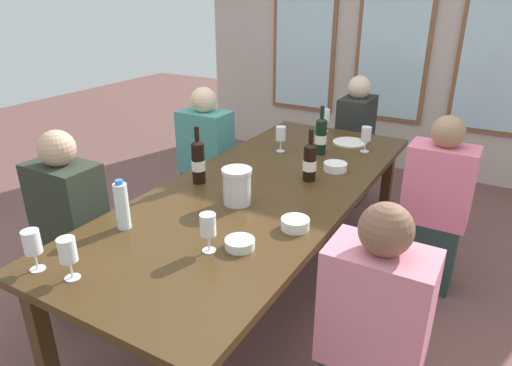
# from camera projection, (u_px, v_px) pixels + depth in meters

# --- Properties ---
(ground_plane) EXTENTS (12.00, 12.00, 0.00)m
(ground_plane) POSITION_uv_depth(u_px,v_px,m) (262.00, 294.00, 2.85)
(ground_plane) COLOR brown
(back_wall_with_windows) EXTENTS (4.22, 0.10, 2.90)m
(back_wall_with_windows) POSITION_uv_depth(u_px,v_px,m) (396.00, 24.00, 4.38)
(back_wall_with_windows) COLOR #C0ADA4
(back_wall_with_windows) RESTS_ON ground
(dining_table) EXTENTS (1.02, 2.57, 0.74)m
(dining_table) POSITION_uv_depth(u_px,v_px,m) (263.00, 196.00, 2.58)
(dining_table) COLOR #422C15
(dining_table) RESTS_ON ground
(white_plate_0) EXTENTS (0.24, 0.24, 0.01)m
(white_plate_0) POSITION_uv_depth(u_px,v_px,m) (350.00, 142.00, 3.27)
(white_plate_0) COLOR white
(white_plate_0) RESTS_ON dining_table
(metal_pitcher) EXTENTS (0.16, 0.16, 0.19)m
(metal_pitcher) POSITION_uv_depth(u_px,v_px,m) (237.00, 186.00, 2.32)
(metal_pitcher) COLOR silver
(metal_pitcher) RESTS_ON dining_table
(wine_bottle_0) EXTENTS (0.08, 0.08, 0.30)m
(wine_bottle_0) POSITION_uv_depth(u_px,v_px,m) (310.00, 161.00, 2.59)
(wine_bottle_0) COLOR black
(wine_bottle_0) RESTS_ON dining_table
(wine_bottle_1) EXTENTS (0.08, 0.08, 0.33)m
(wine_bottle_1) POSITION_uv_depth(u_px,v_px,m) (198.00, 161.00, 2.56)
(wine_bottle_1) COLOR black
(wine_bottle_1) RESTS_ON dining_table
(wine_bottle_2) EXTENTS (0.08, 0.08, 0.33)m
(wine_bottle_2) POSITION_uv_depth(u_px,v_px,m) (321.00, 136.00, 3.01)
(wine_bottle_2) COLOR black
(wine_bottle_2) RESTS_ON dining_table
(tasting_bowl_0) EXTENTS (0.13, 0.13, 0.05)m
(tasting_bowl_0) POSITION_uv_depth(u_px,v_px,m) (295.00, 224.00, 2.09)
(tasting_bowl_0) COLOR white
(tasting_bowl_0) RESTS_ON dining_table
(tasting_bowl_1) EXTENTS (0.14, 0.14, 0.05)m
(tasting_bowl_1) POSITION_uv_depth(u_px,v_px,m) (335.00, 167.00, 2.77)
(tasting_bowl_1) COLOR white
(tasting_bowl_1) RESTS_ON dining_table
(tasting_bowl_2) EXTENTS (0.13, 0.13, 0.04)m
(tasting_bowl_2) POSITION_uv_depth(u_px,v_px,m) (240.00, 244.00, 1.94)
(tasting_bowl_2) COLOR white
(tasting_bowl_2) RESTS_ON dining_table
(water_bottle) EXTENTS (0.06, 0.06, 0.24)m
(water_bottle) POSITION_uv_depth(u_px,v_px,m) (122.00, 206.00, 2.07)
(water_bottle) COLOR white
(water_bottle) RESTS_ON dining_table
(wine_glass_0) EXTENTS (0.07, 0.07, 0.17)m
(wine_glass_0) POSITION_uv_depth(u_px,v_px,m) (68.00, 252.00, 1.70)
(wine_glass_0) COLOR white
(wine_glass_0) RESTS_ON dining_table
(wine_glass_1) EXTENTS (0.07, 0.07, 0.17)m
(wine_glass_1) POSITION_uv_depth(u_px,v_px,m) (281.00, 134.00, 3.06)
(wine_glass_1) COLOR white
(wine_glass_1) RESTS_ON dining_table
(wine_glass_2) EXTENTS (0.07, 0.07, 0.17)m
(wine_glass_2) POSITION_uv_depth(u_px,v_px,m) (32.00, 243.00, 1.75)
(wine_glass_2) COLOR white
(wine_glass_2) RESTS_ON dining_table
(wine_glass_3) EXTENTS (0.07, 0.07, 0.17)m
(wine_glass_3) POSITION_uv_depth(u_px,v_px,m) (208.00, 227.00, 1.88)
(wine_glass_3) COLOR white
(wine_glass_3) RESTS_ON dining_table
(wine_glass_4) EXTENTS (0.07, 0.07, 0.17)m
(wine_glass_4) POSITION_uv_depth(u_px,v_px,m) (325.00, 116.00, 3.50)
(wine_glass_4) COLOR white
(wine_glass_4) RESTS_ON dining_table
(wine_glass_5) EXTENTS (0.07, 0.07, 0.17)m
(wine_glass_5) POSITION_uv_depth(u_px,v_px,m) (366.00, 134.00, 3.05)
(wine_glass_5) COLOR white
(wine_glass_5) RESTS_ON dining_table
(seated_person_0) EXTENTS (0.38, 0.24, 1.11)m
(seated_person_0) POSITION_uv_depth(u_px,v_px,m) (206.00, 162.00, 3.51)
(seated_person_0) COLOR #362B35
(seated_person_0) RESTS_ON ground
(seated_person_1) EXTENTS (0.38, 0.24, 1.11)m
(seated_person_1) POSITION_uv_depth(u_px,v_px,m) (435.00, 209.00, 2.77)
(seated_person_1) COLOR #263833
(seated_person_1) RESTS_ON ground
(seated_person_2) EXTENTS (0.38, 0.24, 1.11)m
(seated_person_2) POSITION_uv_depth(u_px,v_px,m) (72.00, 232.00, 2.50)
(seated_person_2) COLOR #282B39
(seated_person_2) RESTS_ON ground
(seated_person_3) EXTENTS (0.38, 0.24, 1.11)m
(seated_person_3) POSITION_uv_depth(u_px,v_px,m) (371.00, 342.00, 1.72)
(seated_person_3) COLOR #243840
(seated_person_3) RESTS_ON ground
(seated_person_4) EXTENTS (0.24, 0.38, 1.11)m
(seated_person_4) POSITION_uv_depth(u_px,v_px,m) (354.00, 144.00, 3.94)
(seated_person_4) COLOR #2B3631
(seated_person_4) RESTS_ON ground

